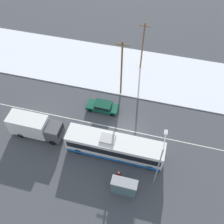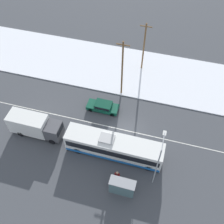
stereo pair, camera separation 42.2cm
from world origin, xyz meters
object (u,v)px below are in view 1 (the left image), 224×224
(pedestrian_at_stop, at_px, (119,175))
(bus_shelter, at_px, (124,187))
(city_bus, at_px, (115,147))
(utility_pole_snowlot, at_px, (143,46))
(sedan_car, at_px, (103,106))
(streetlamp, at_px, (160,159))
(box_truck, at_px, (34,126))
(utility_pole_roadside, at_px, (122,69))

(pedestrian_at_stop, distance_m, bus_shelter, 1.92)
(city_bus, xyz_separation_m, utility_pole_snowlot, (0.21, 16.68, 2.85))
(city_bus, xyz_separation_m, pedestrian_at_stop, (1.28, -3.29, -0.46))
(sedan_car, distance_m, pedestrian_at_stop, 10.88)
(streetlamp, bearing_deg, box_truck, 171.65)
(city_bus, xyz_separation_m, bus_shelter, (2.21, -4.86, 0.13))
(box_truck, relative_size, pedestrian_at_stop, 3.94)
(city_bus, height_order, utility_pole_roadside, utility_pole_roadside)
(box_truck, relative_size, utility_pole_roadside, 0.74)
(sedan_car, xyz_separation_m, bus_shelter, (5.60, -11.39, 0.93))
(box_truck, bearing_deg, bus_shelter, -21.53)
(pedestrian_at_stop, bearing_deg, utility_pole_snowlot, 93.07)
(utility_pole_roadside, distance_m, utility_pole_snowlot, 6.60)
(city_bus, distance_m, pedestrian_at_stop, 3.56)
(pedestrian_at_stop, relative_size, bus_shelter, 0.60)
(bus_shelter, bearing_deg, utility_pole_snowlot, 95.31)
(streetlamp, bearing_deg, sedan_car, 135.63)
(pedestrian_at_stop, bearing_deg, bus_shelter, -59.35)
(pedestrian_at_stop, distance_m, utility_pole_roadside, 14.49)
(sedan_car, relative_size, pedestrian_at_stop, 2.56)
(pedestrian_at_stop, bearing_deg, city_bus, 111.30)
(city_bus, height_order, bus_shelter, city_bus)
(city_bus, bearing_deg, bus_shelter, -65.51)
(pedestrian_at_stop, xyz_separation_m, streetlamp, (4.15, 1.19, 3.63))
(box_truck, height_order, streetlamp, streetlamp)
(bus_shelter, relative_size, utility_pole_roadside, 0.31)
(city_bus, height_order, box_truck, box_truck)
(city_bus, distance_m, streetlamp, 6.63)
(sedan_car, distance_m, bus_shelter, 12.73)
(bus_shelter, distance_m, utility_pole_snowlot, 21.81)
(city_bus, distance_m, utility_pole_snowlot, 16.93)
(bus_shelter, xyz_separation_m, streetlamp, (3.22, 2.76, 3.04))
(box_truck, bearing_deg, city_bus, -1.53)
(box_truck, distance_m, pedestrian_at_stop, 12.65)
(city_bus, relative_size, pedestrian_at_stop, 6.84)
(city_bus, relative_size, box_truck, 1.74)
(utility_pole_roadside, bearing_deg, streetlamp, -60.42)
(streetlamp, distance_m, utility_pole_snowlot, 19.50)
(bus_shelter, bearing_deg, city_bus, 114.49)
(box_truck, height_order, pedestrian_at_stop, box_truck)
(pedestrian_at_stop, bearing_deg, sedan_car, 115.45)
(city_bus, height_order, utility_pole_snowlot, utility_pole_snowlot)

